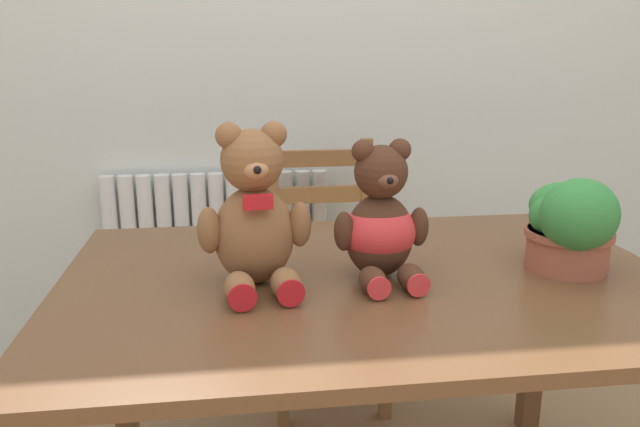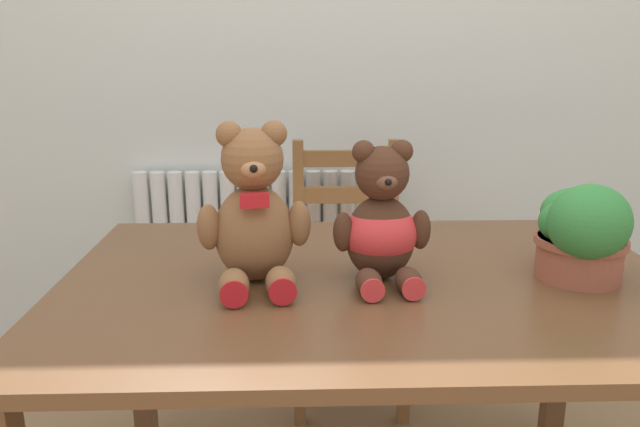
{
  "view_description": "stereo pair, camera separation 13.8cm",
  "coord_description": "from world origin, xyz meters",
  "px_view_note": "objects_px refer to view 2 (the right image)",
  "views": [
    {
      "loc": [
        -0.29,
        -0.85,
        1.25
      ],
      "look_at": [
        -0.11,
        0.48,
        0.9
      ],
      "focal_mm": 35.0,
      "sensor_mm": 36.0,
      "label": 1
    },
    {
      "loc": [
        -0.16,
        -0.86,
        1.25
      ],
      "look_at": [
        -0.11,
        0.48,
        0.9
      ],
      "focal_mm": 35.0,
      "sensor_mm": 36.0,
      "label": 2
    }
  ],
  "objects_px": {
    "wooden_chair_behind": "(348,272)",
    "teddy_bear_right": "(381,226)",
    "teddy_bear_left": "(254,215)",
    "potted_plant": "(582,231)"
  },
  "relations": [
    {
      "from": "wooden_chair_behind",
      "to": "teddy_bear_right",
      "type": "relative_size",
      "value": 2.91
    },
    {
      "from": "teddy_bear_left",
      "to": "teddy_bear_right",
      "type": "xyz_separation_m",
      "value": [
        0.28,
        0.01,
        -0.03
      ]
    },
    {
      "from": "potted_plant",
      "to": "teddy_bear_left",
      "type": "bearing_deg",
      "value": 178.98
    },
    {
      "from": "teddy_bear_right",
      "to": "potted_plant",
      "type": "distance_m",
      "value": 0.45
    },
    {
      "from": "teddy_bear_left",
      "to": "potted_plant",
      "type": "relative_size",
      "value": 1.51
    },
    {
      "from": "wooden_chair_behind",
      "to": "potted_plant",
      "type": "xyz_separation_m",
      "value": [
        0.46,
        -0.82,
        0.4
      ]
    },
    {
      "from": "teddy_bear_left",
      "to": "teddy_bear_right",
      "type": "height_order",
      "value": "teddy_bear_left"
    },
    {
      "from": "teddy_bear_left",
      "to": "wooden_chair_behind",
      "type": "bearing_deg",
      "value": -114.74
    },
    {
      "from": "teddy_bear_left",
      "to": "teddy_bear_right",
      "type": "bearing_deg",
      "value": 174.87
    },
    {
      "from": "potted_plant",
      "to": "teddy_bear_right",
      "type": "bearing_deg",
      "value": 177.68
    }
  ]
}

